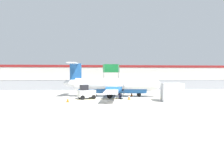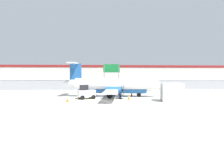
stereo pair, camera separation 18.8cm
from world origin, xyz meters
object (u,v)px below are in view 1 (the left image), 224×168
object	(u,v)px
traffic_cone_near_left	(86,95)
parked_car_0	(49,84)
cargo_container	(172,92)
traffic_cone_far_right	(68,100)
parked_car_3	(100,83)
parked_car_5	(139,83)
highway_sign	(111,70)
parked_car_2	(81,84)
traffic_cone_far_left	(132,94)
parked_car_4	(118,83)
commuter_airplane	(114,86)
baggage_tug	(86,93)
parked_car_6	(156,83)
traffic_cone_near_right	(129,97)
parked_car_1	(69,83)
ground_crew_worker	(120,92)

from	to	relation	value
traffic_cone_near_left	parked_car_0	size ratio (longest dim) A/B	0.15
cargo_container	traffic_cone_far_right	bearing A→B (deg)	-173.97
traffic_cone_near_left	parked_car_3	xyz separation A→B (m)	(2.71, 29.87, 0.58)
parked_car_5	highway_sign	size ratio (longest dim) A/B	0.79
traffic_cone_far_right	parked_car_2	size ratio (longest dim) A/B	0.15
traffic_cone_far_left	parked_car_4	bearing A→B (deg)	87.53
commuter_airplane	traffic_cone_far_right	xyz separation A→B (m)	(-5.98, -5.45, -1.29)
highway_sign	parked_car_4	bearing A→B (deg)	77.32
parked_car_0	parked_car_2	bearing A→B (deg)	-4.22
baggage_tug	parked_car_6	size ratio (longest dim) A/B	0.60
traffic_cone_near_left	traffic_cone_far_left	size ratio (longest dim) A/B	1.00
traffic_cone_near_left	parked_car_2	bearing A→B (deg)	95.59
traffic_cone_near_left	traffic_cone_far_left	xyz separation A→B (m)	(6.87, 0.61, 0.00)
parked_car_2	baggage_tug	bearing A→B (deg)	96.05
traffic_cone_near_left	highway_sign	bearing A→B (deg)	71.29
traffic_cone_near_right	parked_car_2	bearing A→B (deg)	106.95
traffic_cone_near_right	parked_car_5	xyz separation A→B (m)	(7.19, 26.51, 0.58)
traffic_cone_far_right	parked_car_2	world-z (taller)	parked_car_2
cargo_container	parked_car_6	world-z (taller)	cargo_container
parked_car_1	traffic_cone_far_left	bearing A→B (deg)	-66.85
parked_car_3	parked_car_5	size ratio (longest dim) A/B	0.99
commuter_airplane	traffic_cone_far_left	bearing A→B (deg)	23.74
traffic_cone_far_right	parked_car_6	world-z (taller)	parked_car_6
traffic_cone_far_right	parked_car_4	size ratio (longest dim) A/B	0.15
ground_crew_worker	parked_car_5	distance (m)	26.59
traffic_cone_near_left	parked_car_6	xyz separation A→B (m)	(18.56, 25.83, 0.58)
highway_sign	traffic_cone_far_right	bearing A→B (deg)	-108.49
cargo_container	parked_car_3	distance (m)	36.61
traffic_cone_far_right	highway_sign	distance (m)	21.50
ground_crew_worker	traffic_cone_near_left	bearing A→B (deg)	82.26
traffic_cone_near_right	highway_sign	world-z (taller)	highway_sign
traffic_cone_near_left	traffic_cone_far_left	bearing A→B (deg)	5.06
traffic_cone_far_left	ground_crew_worker	bearing A→B (deg)	-123.12
parked_car_6	traffic_cone_near_right	bearing A→B (deg)	70.12
commuter_airplane	parked_car_0	xyz separation A→B (m)	(-14.20, 22.03, -0.71)
ground_crew_worker	parked_car_1	world-z (taller)	same
parked_car_2	parked_car_4	size ratio (longest dim) A/B	1.00
baggage_tug	traffic_cone_far_right	xyz separation A→B (m)	(-2.04, -2.90, -0.54)
traffic_cone_far_right	parked_car_0	distance (m)	28.70
baggage_tug	cargo_container	size ratio (longest dim) A/B	0.98
traffic_cone_near_right	traffic_cone_near_left	bearing A→B (deg)	145.19
parked_car_0	parked_car_1	size ratio (longest dim) A/B	1.01
traffic_cone_near_right	parked_car_6	bearing A→B (deg)	66.63
traffic_cone_near_left	highway_sign	distance (m)	15.72
traffic_cone_near_left	parked_car_4	xyz separation A→B (m)	(8.07, 28.58, 0.58)
baggage_tug	parked_car_1	distance (m)	33.04
baggage_tug	parked_car_3	world-z (taller)	baggage_tug
parked_car_0	parked_car_6	size ratio (longest dim) A/B	1.00
parked_car_0	parked_car_6	distance (m)	28.87
baggage_tug	parked_car_4	world-z (taller)	baggage_tug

